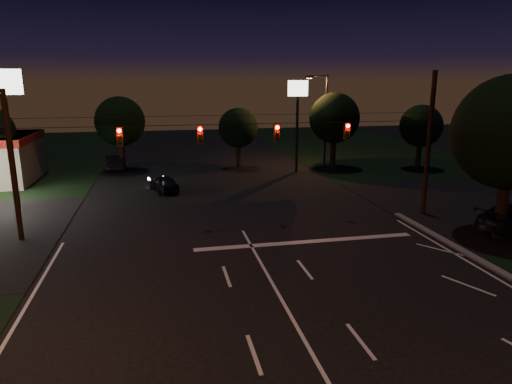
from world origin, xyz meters
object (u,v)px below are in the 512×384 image
object	(u,v)px
car_oncoming_a	(164,183)
car_oncoming_b	(114,162)
utility_pole_right	(422,214)
tree_right_near	(509,134)

from	to	relation	value
car_oncoming_a	car_oncoming_b	size ratio (longest dim) A/B	0.87
utility_pole_right	car_oncoming_b	distance (m)	28.75
car_oncoming_a	utility_pole_right	bearing A→B (deg)	132.30
tree_right_near	car_oncoming_b	xyz separation A→B (m)	(-22.36, 24.63, -4.96)
car_oncoming_b	car_oncoming_a	bearing A→B (deg)	110.11
tree_right_near	car_oncoming_b	world-z (taller)	tree_right_near
utility_pole_right	tree_right_near	world-z (taller)	tree_right_near
car_oncoming_b	utility_pole_right	bearing A→B (deg)	132.42
utility_pole_right	tree_right_near	distance (m)	7.61
tree_right_near	utility_pole_right	bearing A→B (deg)	107.53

